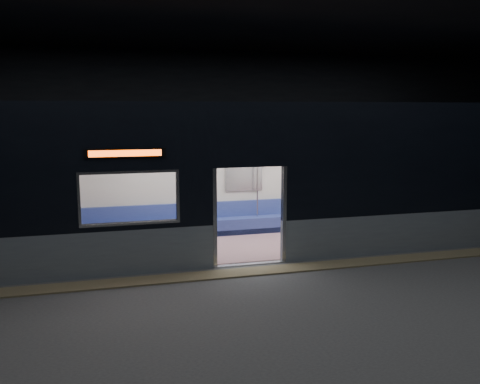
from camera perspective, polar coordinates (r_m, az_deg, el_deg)
name	(u,v)px	position (r m, az deg, el deg)	size (l,w,h in m)	color
station_floor	(265,281)	(9.74, 2.83, -9.97)	(24.00, 14.00, 0.01)	#47494C
station_envelope	(267,83)	(9.21, 3.01, 12.14)	(24.00, 14.00, 5.00)	black
tactile_strip	(257,271)	(10.23, 1.87, -8.89)	(22.80, 0.50, 0.03)	#8C7F59
metro_car	(232,169)	(11.72, -0.92, 2.62)	(18.00, 3.04, 3.35)	gray
passenger	(340,199)	(13.92, 11.13, -0.80)	(0.46, 0.73, 1.40)	black
handbag	(342,205)	(13.72, 11.40, -1.49)	(0.28, 0.24, 0.14)	black
transit_map	(244,178)	(13.19, 0.41, 1.61)	(0.90, 0.03, 0.59)	white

